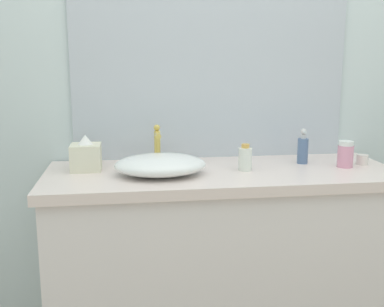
% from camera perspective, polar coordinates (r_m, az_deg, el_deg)
% --- Properties ---
extents(bathroom_wall_rear, '(6.00, 0.06, 2.60)m').
position_cam_1_polar(bathroom_wall_rear, '(2.25, 3.19, 10.17)').
color(bathroom_wall_rear, silver).
rests_on(bathroom_wall_rear, ground).
extents(vanity_counter, '(1.49, 0.56, 0.89)m').
position_cam_1_polar(vanity_counter, '(2.13, 3.60, -13.71)').
color(vanity_counter, white).
rests_on(vanity_counter, ground).
extents(wall_mirror_panel, '(1.29, 0.01, 1.10)m').
position_cam_1_polar(wall_mirror_panel, '(2.20, 2.43, 13.71)').
color(wall_mirror_panel, '#B2BCC6').
rests_on(wall_mirror_panel, vanity_counter).
extents(sink_basin, '(0.37, 0.28, 0.08)m').
position_cam_1_polar(sink_basin, '(1.89, -3.91, -1.40)').
color(sink_basin, white).
rests_on(sink_basin, vanity_counter).
extents(faucet, '(0.03, 0.11, 0.18)m').
position_cam_1_polar(faucet, '(2.04, -4.28, 1.34)').
color(faucet, gold).
rests_on(faucet, vanity_counter).
extents(soap_dispenser, '(0.05, 0.05, 0.16)m').
position_cam_1_polar(soap_dispenser, '(2.15, 13.46, 0.55)').
color(soap_dispenser, slate).
rests_on(soap_dispenser, vanity_counter).
extents(lotion_bottle, '(0.06, 0.06, 0.11)m').
position_cam_1_polar(lotion_bottle, '(1.98, 6.55, -0.59)').
color(lotion_bottle, white).
rests_on(lotion_bottle, vanity_counter).
extents(perfume_bottle, '(0.07, 0.07, 0.12)m').
position_cam_1_polar(perfume_bottle, '(2.13, 18.34, -0.10)').
color(perfume_bottle, pink).
rests_on(perfume_bottle, vanity_counter).
extents(tissue_box, '(0.13, 0.13, 0.15)m').
position_cam_1_polar(tissue_box, '(2.01, -12.91, -0.23)').
color(tissue_box, beige).
rests_on(tissue_box, vanity_counter).
extents(candle_jar, '(0.05, 0.05, 0.04)m').
position_cam_1_polar(candle_jar, '(2.21, 20.19, -0.70)').
color(candle_jar, silver).
rests_on(candle_jar, vanity_counter).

